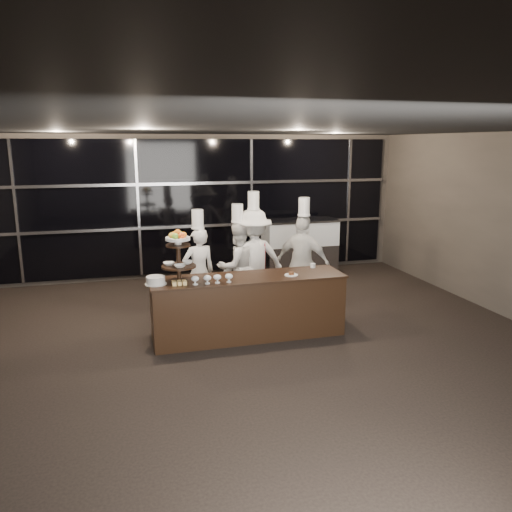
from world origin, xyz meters
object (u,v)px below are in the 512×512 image
object	(u,v)px
display_stand	(178,252)
chef_a	(199,270)
buffet_counter	(248,306)
chef_c	(254,259)
chef_b	(238,266)
layer_cake	(156,280)
chef_d	(303,262)
display_case	(300,245)

from	to	relation	value
display_stand	chef_a	size ratio (longest dim) A/B	0.42
buffet_counter	chef_c	size ratio (longest dim) A/B	1.39
buffet_counter	chef_b	world-z (taller)	chef_b
display_stand	layer_cake	distance (m)	0.49
layer_cake	chef_d	size ratio (longest dim) A/B	0.15
display_case	chef_d	distance (m)	2.22
display_case	chef_a	xyz separation A→B (m)	(-2.47, -1.91, 0.09)
buffet_counter	display_case	distance (m)	3.61
buffet_counter	chef_d	distance (m)	1.58
chef_c	chef_d	bearing A→B (deg)	-18.45
display_case	chef_d	xyz separation A→B (m)	(-0.72, -2.09, 0.15)
chef_d	buffet_counter	bearing A→B (deg)	-141.75
buffet_counter	chef_a	bearing A→B (deg)	115.84
chef_a	chef_b	distance (m)	0.68
chef_d	chef_c	bearing A→B (deg)	161.55
display_stand	display_case	size ratio (longest dim) A/B	0.48
chef_b	chef_c	size ratio (longest dim) A/B	0.90
display_case	chef_c	world-z (taller)	chef_c
chef_b	chef_d	world-z (taller)	chef_d
display_case	display_stand	bearing A→B (deg)	-133.83
display_case	chef_d	size ratio (longest dim) A/B	0.80
chef_b	chef_c	bearing A→B (deg)	0.84
layer_cake	display_case	distance (m)	4.50
buffet_counter	layer_cake	size ratio (longest dim) A/B	9.47
chef_a	chef_d	distance (m)	1.76
display_stand	chef_d	distance (m)	2.46
display_case	chef_b	xyz separation A→B (m)	(-1.79, -1.83, 0.10)
chef_b	chef_c	distance (m)	0.29
display_stand	chef_c	world-z (taller)	chef_c
layer_cake	chef_c	xyz separation A→B (m)	(1.74, 1.27, -0.09)
chef_a	display_case	bearing A→B (deg)	37.78
display_stand	display_case	world-z (taller)	display_stand
display_stand	chef_b	bearing A→B (deg)	47.03
display_stand	chef_c	size ratio (longest dim) A/B	0.37
chef_c	display_case	bearing A→B (deg)	50.34
display_case	chef_d	world-z (taller)	chef_d
layer_cake	display_case	world-z (taller)	display_case
display_stand	chef_b	distance (m)	1.75
layer_cake	chef_b	world-z (taller)	chef_b
chef_d	display_stand	bearing A→B (deg)	-156.67
display_stand	chef_b	world-z (taller)	chef_b
buffet_counter	chef_a	size ratio (longest dim) A/B	1.60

